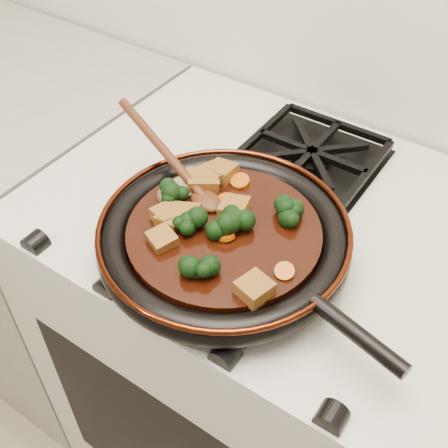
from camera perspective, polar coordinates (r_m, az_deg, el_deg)
The scene contains 29 objects.
stove at distance 1.28m, azimuth 3.53°, elevation -13.18°, with size 0.76×0.60×0.90m, color beige.
burner_grate_front at distance 0.83m, azimuth -0.16°, elevation -2.82°, with size 0.23×0.23×0.03m, color black, non-canonical shape.
burner_grate_back at distance 1.02m, azimuth 8.85°, elevation 6.84°, with size 0.23×0.23×0.03m, color black, non-canonical shape.
skillet at distance 0.81m, azimuth 0.09°, elevation -1.39°, with size 0.49×0.37×0.05m.
braising_sauce at distance 0.81m, azimuth 0.00°, elevation -1.06°, with size 0.28×0.28×0.02m, color black.
tofu_cube_0 at distance 0.82m, azimuth 1.06°, elevation 1.57°, with size 0.04×0.04×0.02m, color brown.
tofu_cube_1 at distance 0.87m, azimuth -2.26°, elevation 4.37°, with size 0.04×0.05×0.02m, color brown.
tofu_cube_2 at distance 0.89m, azimuth -0.23°, elevation 5.34°, with size 0.04×0.04×0.02m, color brown.
tofu_cube_3 at distance 0.88m, azimuth -1.63°, elevation 4.84°, with size 0.04×0.04×0.02m, color brown.
tofu_cube_4 at distance 0.78m, azimuth -6.30°, elevation -1.57°, with size 0.04×0.03×0.02m, color brown.
tofu_cube_5 at distance 0.81m, azimuth -4.01°, elevation 0.78°, with size 0.04×0.04×0.02m, color brown.
tofu_cube_6 at distance 0.72m, azimuth 3.11°, elevation -6.60°, with size 0.04×0.04×0.02m, color brown.
tofu_cube_7 at distance 0.82m, azimuth -5.87°, elevation 0.90°, with size 0.04×0.04×0.02m, color brown.
tofu_cube_8 at distance 0.81m, azimuth -5.45°, elevation 0.50°, with size 0.04×0.04×0.02m, color brown.
broccoli_floret_0 at distance 0.80m, azimuth 1.32°, elevation 0.48°, with size 0.06×0.06×0.05m, color black, non-canonical shape.
broccoli_floret_1 at distance 0.78m, azimuth 0.31°, elevation -0.90°, with size 0.06×0.06×0.05m, color black, non-canonical shape.
broccoli_floret_2 at distance 0.74m, azimuth -2.84°, elevation -4.72°, with size 0.06×0.06×0.05m, color black, non-canonical shape.
broccoli_floret_3 at distance 0.84m, azimuth -5.54°, elevation 2.85°, with size 0.06×0.06×0.05m, color black, non-canonical shape.
broccoli_floret_4 at distance 0.82m, azimuth 6.53°, elevation 1.12°, with size 0.06×0.06×0.05m, color black, non-canonical shape.
broccoli_floret_5 at distance 0.80m, azimuth -3.83°, elevation 0.00°, with size 0.06×0.06×0.05m, color black, non-canonical shape.
carrot_coin_0 at distance 0.75m, azimuth 6.16°, elevation -4.82°, with size 0.03×0.03×0.01m, color #BA4A05.
carrot_coin_1 at distance 0.84m, azimuth 0.39°, elevation 2.55°, with size 0.03×0.03×0.01m, color #BA4A05.
carrot_coin_2 at distance 0.87m, azimuth 1.64°, elevation 4.36°, with size 0.03×0.03×0.01m, color #BA4A05.
carrot_coin_3 at distance 0.73m, azimuth 3.55°, elevation -6.47°, with size 0.03×0.03×0.01m, color #BA4A05.
carrot_coin_4 at distance 0.79m, azimuth 0.19°, elevation -1.13°, with size 0.03×0.03×0.01m, color #BA4A05.
mushroom_slice_0 at distance 0.87m, azimuth -1.32°, elevation 4.51°, with size 0.03×0.03×0.01m, color brown.
mushroom_slice_1 at distance 0.85m, azimuth -5.56°, elevation 2.84°, with size 0.04×0.04×0.01m, color brown.
mushroom_slice_2 at distance 0.86m, azimuth -4.33°, elevation 3.62°, with size 0.04×0.04×0.01m, color brown.
wooden_spoon at distance 0.87m, azimuth -4.38°, elevation 5.40°, with size 0.15×0.07×0.23m.
Camera 1 is at (0.32, 1.08, 1.53)m, focal length 45.00 mm.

